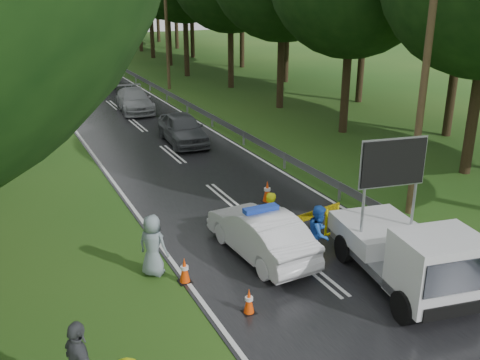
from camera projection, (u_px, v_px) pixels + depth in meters
ground at (314, 271)px, 14.73m from camera, size 160.00×160.00×0.00m
road at (95, 90)px, 40.14m from camera, size 7.00×140.00×0.02m
guardrail at (144, 80)px, 41.17m from camera, size 0.12×60.06×0.70m
utility_pole_near at (426, 65)px, 16.80m from camera, size 1.40×0.24×10.00m
utility_pole_mid at (166, 20)px, 38.82m from camera, size 1.40×0.24×10.00m
utility_pole_far at (94, 7)px, 60.84m from camera, size 1.40×0.24×10.00m
police_sedan at (261, 234)px, 15.39m from camera, size 1.71×4.27×1.52m
work_truck at (410, 254)px, 13.59m from camera, size 2.78×4.90×3.69m
barrier at (310, 220)px, 16.08m from camera, size 2.47×0.53×1.04m
officer at (269, 219)px, 16.00m from camera, size 0.73×0.64×1.68m
civilian at (319, 234)px, 15.05m from camera, size 1.04×1.02×1.69m
bystander_right at (153, 246)px, 14.31m from camera, size 0.98×1.00×1.73m
queue_car_first at (183, 129)px, 26.47m from camera, size 2.04×4.47×1.49m
queue_car_second at (134, 100)px, 33.24m from camera, size 2.36×4.89×1.37m
queue_car_third at (99, 77)px, 41.89m from camera, size 2.77×4.99×1.32m
queue_car_fourth at (96, 62)px, 49.35m from camera, size 1.58×4.44×1.46m
cone_near_left at (249, 301)px, 12.76m from camera, size 0.32×0.32×0.67m
cone_center at (280, 241)px, 15.73m from camera, size 0.34×0.34×0.72m
cone_far at (267, 192)px, 19.33m from camera, size 0.39×0.39×0.82m
cone_left_mid at (185, 270)px, 14.08m from camera, size 0.34×0.34×0.73m
cone_right at (359, 221)px, 16.94m from camera, size 0.39×0.39×0.83m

